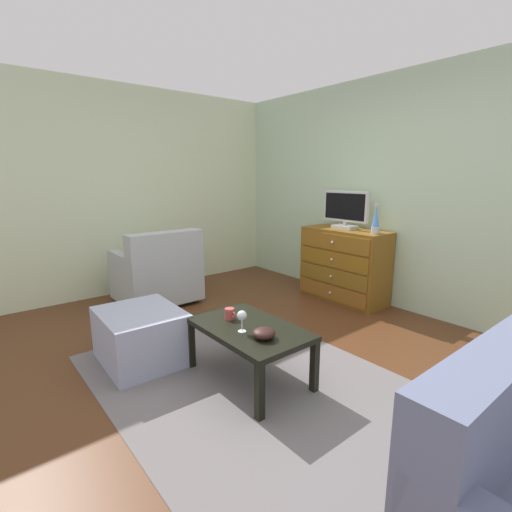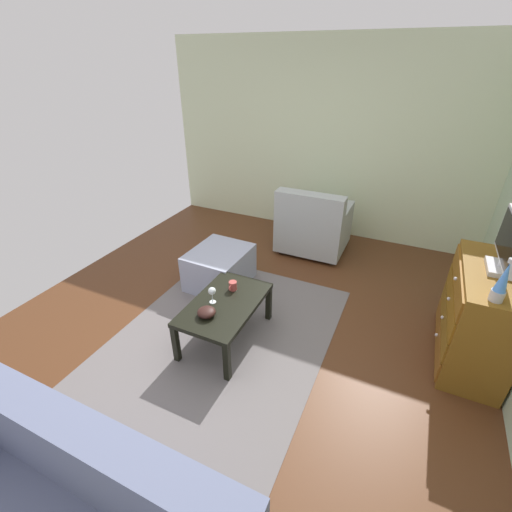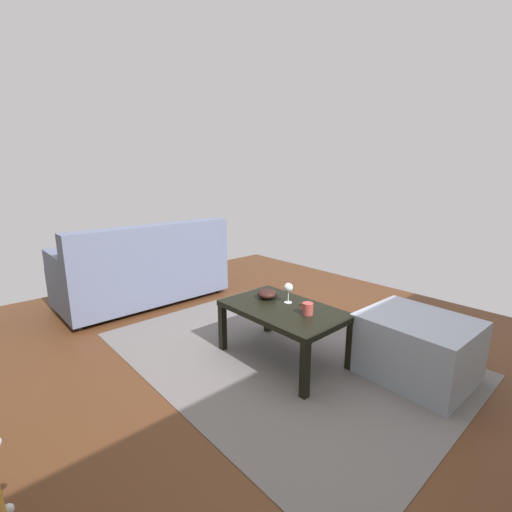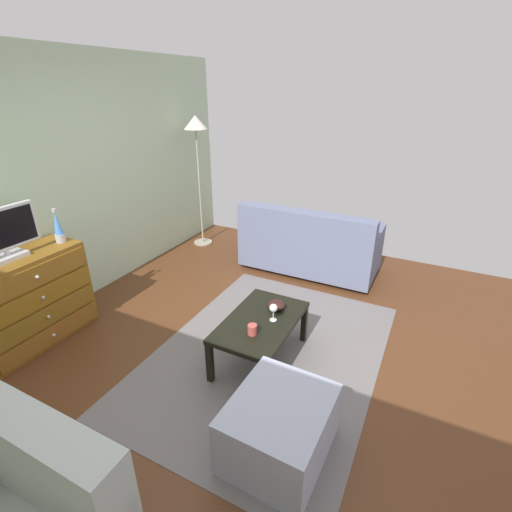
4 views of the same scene
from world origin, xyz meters
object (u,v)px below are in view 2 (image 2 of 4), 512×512
at_px(tv, 509,244).
at_px(wine_glass, 212,292).
at_px(lava_lamp, 502,283).
at_px(armchair, 313,226).
at_px(dresser, 478,316).
at_px(bowl_decorative, 206,312).
at_px(coffee_table, 225,307).
at_px(mug, 233,286).
at_px(ottoman, 220,267).

distance_m(tv, wine_glass, 2.37).
bearing_deg(lava_lamp, armchair, -134.10).
xyz_separation_m(dresser, bowl_decorative, (0.94, -2.08, 0.02)).
height_order(coffee_table, bowl_decorative, bowl_decorative).
bearing_deg(wine_glass, bowl_decorative, 15.36).
relative_size(mug, ottoman, 0.16).
bearing_deg(tv, bowl_decorative, -65.08).
height_order(coffee_table, wine_glass, wine_glass).
height_order(tv, ottoman, tv).
xyz_separation_m(tv, lava_lamp, (0.46, -0.07, -0.09)).
relative_size(lava_lamp, bowl_decorative, 2.09).
bearing_deg(dresser, lava_lamp, -5.87).
relative_size(dresser, mug, 9.18).
xyz_separation_m(mug, bowl_decorative, (0.43, -0.02, -0.01)).
relative_size(coffee_table, mug, 8.01).
distance_m(dresser, wine_glass, 2.26).
relative_size(tv, lava_lamp, 1.87).
bearing_deg(lava_lamp, ottoman, -101.02).
distance_m(wine_glass, mug, 0.27).
bearing_deg(lava_lamp, mug, -87.57).
relative_size(wine_glass, ottoman, 0.22).
distance_m(dresser, ottoman, 2.56).
xyz_separation_m(dresser, coffee_table, (0.71, -2.03, -0.07)).
bearing_deg(bowl_decorative, tv, 114.92).
bearing_deg(coffee_table, armchair, 174.08).
bearing_deg(wine_glass, dresser, 109.59).
xyz_separation_m(dresser, tv, (-0.04, 0.02, 0.67)).
bearing_deg(ottoman, wine_glass, 27.03).
distance_m(lava_lamp, coffee_table, 2.11).
xyz_separation_m(tv, bowl_decorative, (0.98, -2.10, -0.65)).
bearing_deg(tv, lava_lamp, -8.31).
xyz_separation_m(wine_glass, mug, (-0.25, 0.07, -0.07)).
height_order(wine_glass, ottoman, wine_glass).
relative_size(lava_lamp, ottoman, 0.47).
relative_size(armchair, ottoman, 1.27).
xyz_separation_m(wine_glass, bowl_decorative, (0.18, 0.05, -0.08)).
bearing_deg(coffee_table, ottoman, -146.43).
distance_m(tv, lava_lamp, 0.48).
xyz_separation_m(wine_glass, ottoman, (-0.82, -0.42, -0.32)).
relative_size(dresser, coffee_table, 1.15).
bearing_deg(ottoman, mug, 40.49).
distance_m(armchair, ottoman, 1.44).
distance_m(coffee_table, mug, 0.23).
relative_size(tv, bowl_decorative, 3.90).
relative_size(tv, ottoman, 0.88).
bearing_deg(armchair, wine_glass, -8.44).
bearing_deg(bowl_decorative, lava_lamp, 104.19).
bearing_deg(armchair, coffee_table, -5.92).
height_order(tv, mug, tv).
height_order(coffee_table, ottoman, ottoman).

